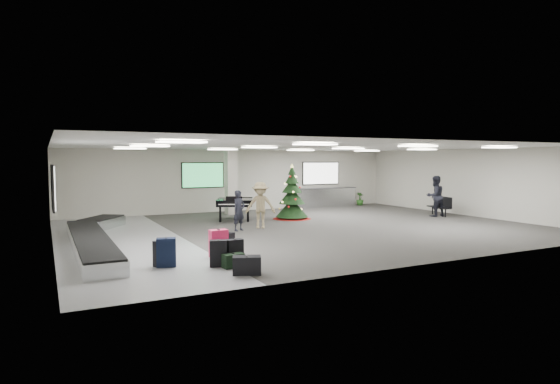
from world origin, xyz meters
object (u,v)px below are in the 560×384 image
christmas_tree (292,200)px  bench (440,205)px  service_counter (323,197)px  potted_plant_right (360,199)px  potted_plant_left (289,203)px  traveler_b (260,205)px  traveler_bench (435,196)px  baggage_carousel (93,238)px  pink_suitcase (219,243)px  grand_piano (235,202)px  traveler_a (239,211)px

christmas_tree → bench: 7.29m
service_counter → christmas_tree: bearing=-136.5°
potted_plant_right → service_counter: bearing=173.4°
potted_plant_left → traveler_b: bearing=-128.0°
service_counter → bench: 6.70m
traveler_bench → baggage_carousel: bearing=6.8°
pink_suitcase → grand_piano: 7.90m
pink_suitcase → traveler_bench: (12.22, 4.17, 0.58)m
grand_piano → traveler_b: bearing=-65.1°
bench → traveler_a: size_ratio=1.00×
baggage_carousel → bench: bearing=2.3°
bench → traveler_bench: size_ratio=0.80×
service_counter → traveler_a: size_ratio=2.64×
bench → traveler_a: (-10.44, -0.12, 0.25)m
service_counter → potted_plant_left: service_counter is taller
pink_suitcase → bench: (12.73, 4.32, 0.14)m
service_counter → potted_plant_right: size_ratio=5.26×
traveler_a → pink_suitcase: bearing=-142.3°
bench → potted_plant_right: size_ratio=2.00×
baggage_carousel → potted_plant_left: (10.23, 5.94, 0.20)m
pink_suitcase → traveler_b: size_ratio=0.43×
bench → traveler_b: 9.43m
grand_piano → traveler_b: size_ratio=1.32×
bench → potted_plant_right: bench is taller
traveler_b → traveler_bench: traveler_bench is taller
grand_piano → potted_plant_left: 4.75m
traveler_b → service_counter: bearing=69.4°
christmas_tree → traveler_a: size_ratio=1.63×
christmas_tree → potted_plant_left: (1.56, 3.17, -0.44)m
traveler_a → potted_plant_left: size_ratio=1.87×
traveler_b → traveler_a: bearing=-137.0°
traveler_bench → pink_suitcase: bearing=23.8°
pink_suitcase → traveler_b: bearing=52.1°
traveler_a → baggage_carousel: bearing=162.0°
grand_piano → potted_plant_right: grand_piano is taller
bench → potted_plant_right: 5.84m
bench → potted_plant_right: bearing=109.7°
christmas_tree → potted_plant_right: 7.51m
baggage_carousel → bench: (15.63, 0.64, 0.31)m
pink_suitcase → christmas_tree: bearing=46.7°
baggage_carousel → christmas_tree: christmas_tree is taller
baggage_carousel → traveler_b: bearing=7.4°
baggage_carousel → service_counter: service_counter is taller
traveler_b → traveler_bench: bearing=25.6°
traveler_a → traveler_b: (1.02, 0.28, 0.14)m
christmas_tree → service_counter: bearing=43.5°
potted_plant_left → service_counter: bearing=16.8°
service_counter → grand_piano: 7.42m
christmas_tree → bench: bearing=-17.1°
bench → traveler_bench: (-0.51, -0.15, 0.44)m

